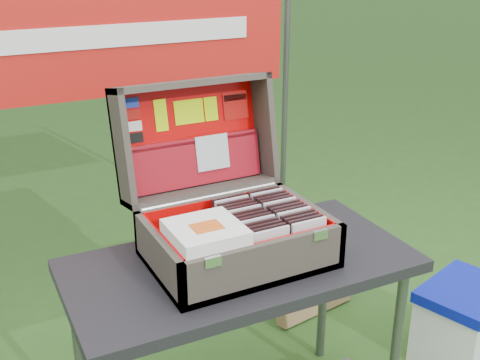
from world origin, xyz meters
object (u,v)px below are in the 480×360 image
table (240,350)px  suitcase (229,179)px  cooler (462,323)px  cardboard_box (311,269)px

table → suitcase: (-0.01, 0.07, 0.62)m
suitcase → cooler: size_ratio=1.44×
cooler → cardboard_box: size_ratio=0.87×
suitcase → cooler: bearing=-6.9°
cooler → cardboard_box: bearing=104.4°
table → cardboard_box: (0.66, 0.54, -0.13)m
table → cooler: table is taller
cooler → table: bearing=159.3°
suitcase → cardboard_box: (0.67, 0.48, -0.75)m
table → cooler: (1.04, -0.06, -0.18)m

